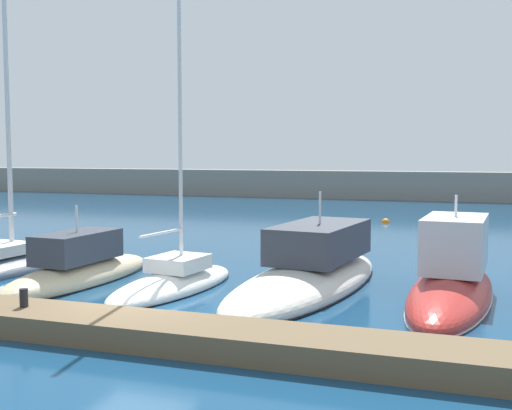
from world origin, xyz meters
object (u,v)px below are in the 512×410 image
sailboat_slate_nearest (2,263)px  motorboat_red_fifth (452,279)px  motorboat_sand_second (80,271)px  sailboat_white_third (174,283)px  mooring_buoy_orange (386,223)px  dock_bollard (24,298)px  motorboat_ivory_fourth (310,273)px

sailboat_slate_nearest → motorboat_red_fifth: bearing=-82.5°
sailboat_slate_nearest → motorboat_red_fifth: (15.40, 0.79, 0.29)m
sailboat_slate_nearest → motorboat_sand_second: (3.85, -0.82, 0.12)m
sailboat_white_third → mooring_buoy_orange: sailboat_white_third is taller
sailboat_white_third → dock_bollard: (-1.38, -5.14, 0.55)m
dock_bollard → motorboat_ivory_fourth: bearing=52.4°
dock_bollard → motorboat_sand_second: bearing=111.4°
motorboat_sand_second → sailboat_slate_nearest: bearing=81.5°
sailboat_slate_nearest → motorboat_sand_second: size_ratio=2.30×
sailboat_white_third → dock_bollard: sailboat_white_third is taller
sailboat_slate_nearest → motorboat_red_fifth: 15.42m
dock_bollard → motorboat_red_fifth: bearing=35.4°
motorboat_sand_second → dock_bollard: size_ratio=16.46×
motorboat_sand_second → sailboat_white_third: (3.41, -0.03, -0.16)m
sailboat_slate_nearest → motorboat_ivory_fourth: size_ratio=1.58×
motorboat_ivory_fourth → motorboat_red_fifth: bearing=-84.1°
motorboat_sand_second → dock_bollard: motorboat_sand_second is taller
sailboat_slate_nearest → dock_bollard: bearing=-131.0°
motorboat_sand_second → motorboat_ivory_fourth: 7.49m
sailboat_slate_nearest → sailboat_white_third: (7.26, -0.85, -0.04)m
motorboat_sand_second → mooring_buoy_orange: bearing=-15.3°
motorboat_red_fifth → dock_bollard: 11.69m
sailboat_slate_nearest → mooring_buoy_orange: size_ratio=32.51×
motorboat_red_fifth → motorboat_sand_second: bearing=101.9°
mooring_buoy_orange → motorboat_ivory_fourth: bearing=-89.6°
mooring_buoy_orange → dock_bollard: (-5.13, -26.12, 0.77)m
sailboat_slate_nearest → sailboat_white_third: sailboat_slate_nearest is taller
motorboat_red_fifth → sailboat_white_third: bearing=105.4°
mooring_buoy_orange → sailboat_slate_nearest: bearing=-118.7°
motorboat_sand_second → motorboat_ivory_fourth: (7.30, 1.68, 0.06)m
sailboat_white_third → sailboat_slate_nearest: bearing=90.4°
motorboat_sand_second → mooring_buoy_orange: (7.15, 20.94, -0.37)m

